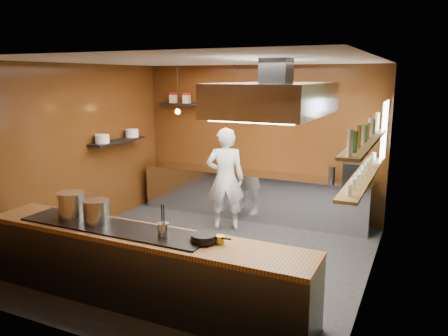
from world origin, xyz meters
The scene contains 26 objects.
floor centered at (0.00, 0.00, 0.00)m, with size 5.00×5.00×0.00m, color black.
back_wall centered at (0.00, 2.50, 1.50)m, with size 5.00×5.00×0.00m, color #3E1C0B.
left_wall centered at (-2.50, 0.00, 1.50)m, with size 5.00×5.00×0.00m, color #3E1C0B.
right_wall centered at (2.50, 0.00, 1.50)m, with size 5.00×5.00×0.00m, color #414225.
ceiling centered at (0.00, 0.00, 3.00)m, with size 5.00×5.00×0.00m, color silver.
window_pane centered at (2.45, 1.70, 1.90)m, with size 1.00×1.00×0.00m, color white.
prep_counter centered at (0.00, 2.17, 0.45)m, with size 4.60×0.65×0.90m, color silver.
pass_counter centered at (0.00, -1.60, 0.47)m, with size 4.40×0.72×0.94m.
tin_shelf centered at (-0.90, 2.36, 2.20)m, with size 2.60×0.26×0.04m, color black.
plate_shelf centered at (-2.34, 1.00, 1.55)m, with size 0.30×1.40×0.04m, color black.
bottle_shelf_upper centered at (2.34, 0.30, 1.92)m, with size 0.26×2.80×0.04m, color brown.
bottle_shelf_lower centered at (2.34, 0.30, 1.45)m, with size 0.26×2.80×0.04m, color brown.
extractor_hood centered at (1.30, -0.40, 2.51)m, with size 1.20×2.00×0.72m.
pendant_left centered at (-1.40, 1.70, 2.15)m, with size 0.10×0.10×0.95m.
pendant_right centered at (-0.20, 1.70, 2.15)m, with size 0.10×0.10×0.95m.
storage_tins centered at (-0.75, 2.36, 2.33)m, with size 2.43×0.13×0.22m.
plate_stacks centered at (-2.34, 1.00, 1.65)m, with size 0.26×1.16×0.16m.
bottles centered at (2.34, 0.30, 2.06)m, with size 0.06×2.66×0.24m.
wine_glasses centered at (2.34, 0.30, 1.53)m, with size 0.07×2.37×0.13m.
stockpot_large centered at (-1.11, -1.55, 1.11)m, with size 0.36×0.36×0.35m, color silver.
stockpot_small centered at (-0.65, -1.59, 1.09)m, with size 0.33×0.33×0.31m, color #B0B2B7.
utensil_crock centered at (0.38, -1.64, 1.03)m, with size 0.13×0.13×0.17m, color silver.
frying_pan centered at (0.87, -1.56, 0.98)m, with size 0.49×0.32×0.08m.
butter_jar centered at (1.05, -1.50, 0.97)m, with size 0.10×0.10×0.09m, color yellow.
espresso_machine centered at (1.97, 2.13, 1.09)m, with size 0.38×0.36×0.38m, color black.
chef centered at (-0.18, 1.30, 0.94)m, with size 0.69×0.45×1.89m, color silver.
Camera 1 is at (3.06, -5.72, 2.78)m, focal length 35.00 mm.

